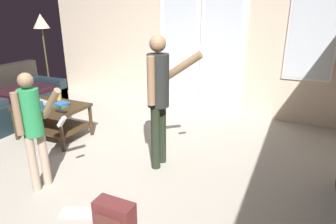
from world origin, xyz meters
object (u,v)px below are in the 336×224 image
Objects in this scene: tv_remote_black at (61,111)px; coffee_table at (52,114)px; laptop_closed at (36,103)px; book_stack at (61,104)px; backpack at (114,216)px; cup_by_laptop at (40,106)px; floor_lamp at (42,28)px; person_adult at (159,92)px; person_child at (33,122)px; cup_near_edge at (59,96)px; loose_keyboard at (85,212)px.

coffee_table is at bearing 157.43° from tv_remote_black.
tv_remote_black is at bearing -24.78° from coffee_table.
book_stack is at bearing 19.21° from laptop_closed.
laptop_closed reaches higher than backpack.
cup_by_laptop is (0.03, -0.21, 0.19)m from coffee_table.
floor_lamp is 9.78× the size of tv_remote_black.
person_adult is 3.47m from floor_lamp.
book_stack is at bearing 135.79° from tv_remote_black.
cup_by_laptop is at bearing -167.22° from tv_remote_black.
laptop_closed is at bearing 137.68° from person_child.
cup_near_edge is (-0.92, 1.25, -0.18)m from person_child.
person_child is at bearing -53.80° from cup_near_edge.
loose_keyboard is 1.86m from book_stack.
laptop_closed is 1.66× the size of book_stack.
person_adult is 8.89× the size of tv_remote_black.
loose_keyboard is at bearing -37.76° from coffee_table.
book_stack is at bearing -40.81° from cup_near_edge.
floor_lamp is 4.31m from backpack.
person_adult reaches higher than tv_remote_black.
floor_lamp reaches higher than cup_near_edge.
person_child is at bearing -44.99° from cup_by_laptop.
person_adult reaches higher than backpack.
laptop_closed is (-1.07, 0.97, -0.23)m from person_child.
loose_keyboard is at bearing -102.10° from person_adult.
person_adult is 1.43m from loose_keyboard.
cup_near_edge reaches higher than laptop_closed.
person_child reaches higher than cup_near_edge.
cup_by_laptop is at bearing -117.66° from book_stack.
cup_by_laptop reaches higher than tv_remote_black.
coffee_table is at bearing 17.33° from laptop_closed.
book_stack is (-1.34, 1.19, 0.50)m from loose_keyboard.
book_stack is (0.41, 0.06, 0.01)m from laptop_closed.
person_child is 1.47m from laptop_closed.
floor_lamp is 1.90m from cup_near_edge.
backpack is at bearing -5.62° from loose_keyboard.
backpack is at bearing -18.27° from laptop_closed.
floor_lamp is at bearing 136.76° from coffee_table.
backpack is 2.46m from cup_near_edge.
cup_near_edge is at bearing 105.19° from cup_by_laptop.
book_stack is at bearing 62.34° from cup_by_laptop.
coffee_table is 2.04× the size of loose_keyboard.
tv_remote_black is 0.26m from book_stack.
backpack is (0.12, -1.12, -0.79)m from person_adult.
coffee_table is 0.40m from tv_remote_black.
loose_keyboard is 2.68× the size of tv_remote_black.
tv_remote_black is (1.74, -1.48, -0.91)m from floor_lamp.
coffee_table is 5.47× the size of tv_remote_black.
coffee_table reaches higher than loose_keyboard.
cup_near_edge is 0.34m from book_stack.
tv_remote_black is at bearing 145.55° from backpack.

